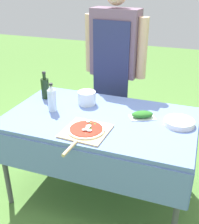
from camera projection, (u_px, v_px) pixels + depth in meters
The scene contains 9 objects.
ground_plane at pixel (100, 191), 2.57m from camera, with size 12.00×12.00×0.00m, color #517F38.
prep_table at pixel (100, 125), 2.26m from camera, with size 1.50×0.91×0.77m.
person_cook at pixel (115, 60), 2.81m from camera, with size 0.65×0.25×1.73m.
pizza_on_peel at pixel (86, 131), 2.00m from camera, with size 0.33×0.50×0.05m.
oil_bottle at pixel (45, 88), 2.52m from camera, with size 0.07×0.07×0.25m.
water_bottle at pixel (52, 98), 2.28m from camera, with size 0.07×0.07×0.24m.
herb_container at pixel (142, 115), 2.20m from camera, with size 0.23×0.19×0.05m.
mixing_tub at pixel (87, 98), 2.43m from camera, with size 0.16×0.16×0.11m, color silver.
plate_stack at pixel (179, 122), 2.10m from camera, with size 0.23×0.23×0.04m.
Camera 1 is at (0.68, -1.87, 1.78)m, focal length 45.00 mm.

